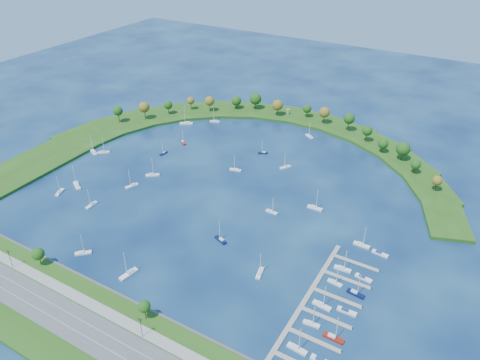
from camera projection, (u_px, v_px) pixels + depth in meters
The scene contains 38 objects.
ground at pixel (229, 187), 280.53m from camera, with size 700.00×700.00×0.00m, color #07163F.
south_shoreline at pixel (75, 321), 189.62m from camera, with size 420.00×43.10×11.60m.
breakwater at pixel (210, 138), 335.79m from camera, with size 286.74×247.64×2.00m.
breakwater_trees at pixel (276, 116), 347.28m from camera, with size 239.76×90.81×14.40m.
harbor_tower at pixel (288, 112), 370.16m from camera, with size 2.60×2.60×4.35m.
dock_system at pixel (322, 304), 198.76m from camera, with size 24.28×82.00×1.60m.
moored_boat_0 at pixel (186, 123), 359.14m from camera, with size 10.13×7.43×14.79m.
moored_boat_1 at pixel (132, 185), 280.43m from camera, with size 5.05×8.54×12.14m.
moored_boat_2 at pixel (215, 121), 362.76m from camera, with size 7.99×4.96×11.39m.
moored_boat_3 at pixel (83, 252), 226.98m from camera, with size 7.45×7.15×11.86m.
moored_boat_4 at pixel (164, 153), 316.97m from camera, with size 2.49×6.72×9.65m.
moored_boat_5 at pixel (94, 152), 317.89m from camera, with size 9.61×6.34×13.79m.
moored_boat_6 at pixel (77, 185), 280.51m from camera, with size 9.96×7.39×14.57m.
moored_boat_7 at pixel (104, 152), 317.96m from camera, with size 7.54×7.05×11.87m.
moored_boat_8 at pixel (221, 239), 235.75m from camera, with size 8.24×4.90×11.71m.
moored_boat_9 at pixel (92, 205), 262.80m from camera, with size 2.35×7.94×11.62m.
moored_boat_10 at pixel (152, 175), 291.45m from camera, with size 8.33×7.36×12.82m.
moored_boat_11 at pixel (315, 207), 260.18m from camera, with size 8.84×2.59×12.94m.
moored_boat_12 at pixel (183, 142), 330.87m from camera, with size 7.11×5.68×10.59m.
moored_boat_13 at pixel (129, 274), 213.99m from camera, with size 4.21×10.01×14.27m.
moored_boat_14 at pixel (60, 192), 274.24m from camera, with size 4.83×8.10×11.51m.
moored_boat_15 at pixel (272, 211), 257.05m from camera, with size 7.19×2.34×10.43m.
moored_boat_16 at pixel (263, 152), 317.42m from camera, with size 6.84×4.81×9.91m.
moored_boat_17 at pixel (309, 136), 339.60m from camera, with size 7.81×5.88×11.46m.
moored_boat_18 at pixel (285, 167), 300.21m from camera, with size 5.91×7.64×11.28m.
moored_boat_19 at pixel (236, 169), 297.31m from camera, with size 7.94×3.81×11.26m.
moored_boat_20 at pixel (260, 273), 214.63m from camera, with size 3.94×8.31×11.78m.
docked_boat_0 at pixel (297, 348), 178.29m from camera, with size 8.55×3.02×12.34m.
docked_boat_2 at pixel (311, 323), 188.94m from camera, with size 7.30×2.59×10.52m.
docked_boat_3 at pixel (333, 337), 182.76m from camera, with size 8.74×2.68×12.74m.
docked_boat_4 at pixel (322, 305), 197.44m from camera, with size 8.70×3.22×12.51m.
docked_boat_5 at pixel (347, 311), 194.81m from camera, with size 8.51×2.43×1.73m.
docked_boat_6 at pixel (335, 282), 209.31m from camera, with size 7.26×2.78×10.41m.
docked_boat_7 at pixel (356, 293), 203.46m from camera, with size 8.46×3.28×12.12m.
docked_boat_8 at pixel (343, 268), 217.14m from camera, with size 8.30×2.79×12.02m.
docked_boat_9 at pixel (363, 278), 212.09m from camera, with size 8.44×3.48×1.67m.
docked_boat_10 at pixel (362, 245), 232.16m from camera, with size 8.51×2.69×12.39m.
docked_boat_11 at pixel (380, 253), 226.76m from camera, with size 8.43×3.33×1.67m.
Camera 1 is at (125.52, -200.91, 150.47)m, focal length 34.07 mm.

